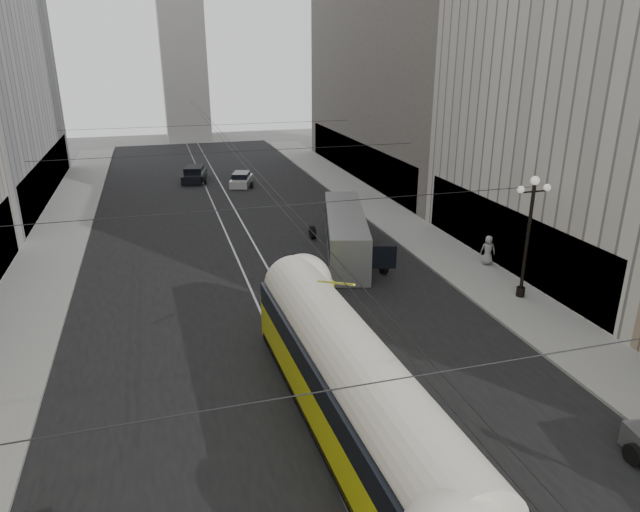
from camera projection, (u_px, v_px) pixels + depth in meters
road at (239, 237)px, 39.64m from camera, size 20.00×85.00×0.02m
sidewalk_left at (59, 236)px, 39.63m from camera, size 4.00×72.00×0.15m
sidewalk_right at (380, 210)px, 45.92m from camera, size 4.00×72.00×0.15m
rail_left at (228, 238)px, 39.45m from camera, size 0.12×85.00×0.04m
rail_right at (249, 236)px, 39.84m from camera, size 0.12×85.00×0.04m
building_right_far at (418, 3)px, 53.23m from camera, size 12.60×32.60×32.60m
distant_tower at (181, 27)px, 77.29m from camera, size 6.00×6.00×31.36m
lamppost_right_mid at (529, 231)px, 28.59m from camera, size 1.86×0.44×6.37m
catenary at (238, 155)px, 36.74m from camera, size 25.00×72.00×0.23m
streetcar at (352, 384)px, 18.90m from camera, size 3.35×17.65×3.87m
city_bus at (345, 232)px, 35.70m from camera, size 5.07×11.26×2.77m
sedan_white_far at (241, 180)px, 54.07m from camera, size 2.81×4.30×1.26m
sedan_dark_far at (194, 174)px, 55.82m from camera, size 2.86×4.92×1.46m
pedestrian_sidewalk_right at (488, 250)px, 33.93m from camera, size 1.01×0.84×1.77m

